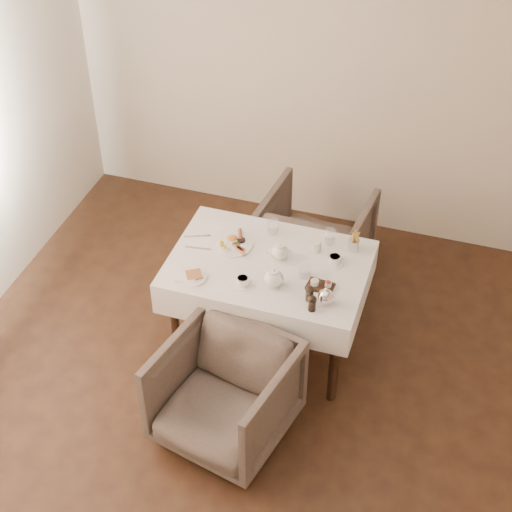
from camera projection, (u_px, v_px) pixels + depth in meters
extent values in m
plane|color=black|center=(253.00, 453.00, 4.83)|extent=(5.00, 5.00, 0.00)
plane|color=beige|center=(358.00, 61.00, 5.72)|extent=(4.50, 0.00, 4.50)
cube|color=black|center=(268.00, 267.00, 5.08)|extent=(1.20, 0.80, 0.04)
cube|color=white|center=(268.00, 276.00, 5.13)|extent=(1.28, 0.88, 0.23)
cylinder|color=black|center=(211.00, 261.00, 5.69)|extent=(0.06, 0.06, 0.70)
cylinder|color=black|center=(357.00, 292.00, 5.44)|extent=(0.06, 0.06, 0.70)
cylinder|color=black|center=(175.00, 324.00, 5.20)|extent=(0.06, 0.06, 0.70)
cylinder|color=black|center=(334.00, 362.00, 4.94)|extent=(0.06, 0.06, 0.70)
imported|color=#463B33|center=(225.00, 394.00, 4.75)|extent=(0.89, 0.91, 0.69)
imported|color=#463B33|center=(314.00, 239.00, 5.88)|extent=(0.83, 0.85, 0.71)
cylinder|color=white|center=(231.00, 243.00, 5.20)|extent=(0.29, 0.29, 0.01)
ellipsoid|color=orange|center=(232.00, 237.00, 5.22)|extent=(0.07, 0.07, 0.02)
cylinder|color=brown|center=(240.00, 234.00, 5.24)|extent=(0.06, 0.11, 0.03)
cylinder|color=black|center=(241.00, 240.00, 5.20)|extent=(0.05, 0.05, 0.02)
cube|color=#993723|center=(240.00, 249.00, 5.13)|extent=(0.10, 0.09, 0.01)
ellipsoid|color=#264C19|center=(236.00, 244.00, 5.18)|extent=(0.06, 0.05, 0.02)
cylinder|color=white|center=(192.00, 277.00, 4.94)|extent=(0.19, 0.19, 0.01)
cube|color=brown|center=(194.00, 275.00, 4.94)|extent=(0.13, 0.13, 0.01)
cube|color=white|center=(186.00, 277.00, 4.93)|extent=(0.15, 0.12, 0.02)
cylinder|color=white|center=(316.00, 246.00, 5.12)|extent=(0.07, 0.07, 0.07)
cylinder|color=white|center=(243.00, 284.00, 4.89)|extent=(0.12, 0.12, 0.01)
cylinder|color=white|center=(243.00, 281.00, 4.87)|extent=(0.09, 0.09, 0.05)
cylinder|color=olive|center=(243.00, 278.00, 4.86)|extent=(0.07, 0.07, 0.00)
cylinder|color=white|center=(334.00, 263.00, 5.05)|extent=(0.12, 0.12, 0.01)
cylinder|color=white|center=(335.00, 259.00, 5.03)|extent=(0.10, 0.10, 0.05)
cylinder|color=olive|center=(335.00, 256.00, 5.01)|extent=(0.07, 0.07, 0.00)
cylinder|color=silver|center=(273.00, 227.00, 5.26)|extent=(0.09, 0.09, 0.10)
cylinder|color=silver|center=(305.00, 271.00, 4.92)|extent=(0.08, 0.08, 0.10)
cylinder|color=silver|center=(330.00, 236.00, 5.18)|extent=(0.09, 0.09, 0.10)
cube|color=black|center=(320.00, 286.00, 4.87)|extent=(0.18, 0.13, 0.01)
cylinder|color=white|center=(315.00, 282.00, 4.87)|extent=(0.05, 0.05, 0.03)
cylinder|color=maroon|center=(328.00, 284.00, 4.85)|extent=(0.04, 0.04, 0.03)
cylinder|color=silver|center=(354.00, 245.00, 5.13)|extent=(0.07, 0.07, 0.09)
cube|color=silver|center=(197.00, 236.00, 5.26)|extent=(0.17, 0.08, 0.00)
cube|color=silver|center=(201.00, 248.00, 5.16)|extent=(0.21, 0.05, 0.00)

